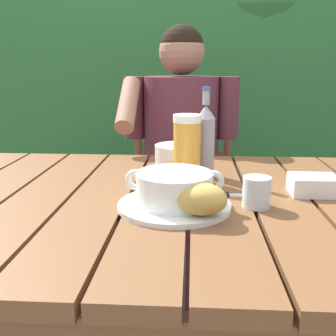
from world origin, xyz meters
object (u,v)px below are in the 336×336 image
object	(u,v)px
water_glass_small	(257,192)
butter_tub	(313,185)
person_eating	(180,150)
beer_bottle	(205,139)
serving_plate	(174,205)
bread_roll	(200,199)
chair_near_diner	(182,191)
soup_bowl	(174,187)
beer_glass	(187,148)
table_knife	(228,195)
diner_bowl	(178,154)

from	to	relation	value
water_glass_small	butter_tub	distance (m)	0.19
person_eating	butter_tub	xyz separation A→B (m)	(0.37, -0.67, 0.05)
person_eating	beer_bottle	distance (m)	0.54
butter_tub	person_eating	bearing A→B (deg)	118.43
person_eating	butter_tub	size ratio (longest dim) A/B	10.55
beer_bottle	butter_tub	size ratio (longest dim) A/B	2.23
serving_plate	bread_roll	xyz separation A→B (m)	(0.06, -0.07, 0.04)
chair_near_diner	water_glass_small	distance (m)	1.05
chair_near_diner	water_glass_small	xyz separation A→B (m)	(0.20, -0.98, 0.31)
chair_near_diner	person_eating	size ratio (longest dim) A/B	0.79
serving_plate	butter_tub	world-z (taller)	butter_tub
person_eating	serving_plate	world-z (taller)	person_eating
soup_bowl	beer_glass	world-z (taller)	beer_glass
serving_plate	beer_bottle	bearing A→B (deg)	74.93
butter_tub	table_knife	world-z (taller)	butter_tub
person_eating	soup_bowl	xyz separation A→B (m)	(0.01, -0.80, 0.08)
chair_near_diner	person_eating	bearing A→B (deg)	-90.80
water_glass_small	butter_tub	xyz separation A→B (m)	(0.16, 0.10, -0.01)
chair_near_diner	diner_bowl	distance (m)	0.63
diner_bowl	serving_plate	bearing A→B (deg)	-88.75
serving_plate	soup_bowl	world-z (taller)	soup_bowl
beer_bottle	bread_roll	bearing A→B (deg)	-93.23
soup_bowl	beer_bottle	world-z (taller)	beer_bottle
serving_plate	beer_glass	world-z (taller)	beer_glass
bread_roll	butter_tub	size ratio (longest dim) A/B	1.17
chair_near_diner	beer_glass	size ratio (longest dim) A/B	5.22
diner_bowl	water_glass_small	bearing A→B (deg)	-65.01
bread_roll	butter_tub	bearing A→B (deg)	33.09
person_eating	beer_bottle	world-z (taller)	person_eating
beer_glass	water_glass_small	distance (m)	0.28
person_eating	beer_glass	size ratio (longest dim) A/B	6.58
soup_bowl	table_knife	xyz separation A→B (m)	(0.13, 0.09, -0.05)
chair_near_diner	serving_plate	world-z (taller)	chair_near_diner
soup_bowl	butter_tub	bearing A→B (deg)	19.50
beer_glass	butter_tub	bearing A→B (deg)	-18.31
beer_glass	beer_bottle	bearing A→B (deg)	46.21
beer_glass	water_glass_small	size ratio (longest dim) A/B	2.63
person_eating	diner_bowl	world-z (taller)	person_eating
beer_glass	bread_roll	bearing A→B (deg)	-83.72
serving_plate	butter_tub	xyz separation A→B (m)	(0.35, 0.12, 0.02)
person_eating	diner_bowl	size ratio (longest dim) A/B	8.03
chair_near_diner	table_knife	size ratio (longest dim) A/B	5.91
butter_tub	table_knife	size ratio (longest dim) A/B	0.71
butter_tub	diner_bowl	size ratio (longest dim) A/B	0.76
bread_roll	beer_glass	distance (m)	0.31
bread_roll	beer_bottle	size ratio (longest dim) A/B	0.53
chair_near_diner	butter_tub	distance (m)	0.99
person_eating	water_glass_small	bearing A→B (deg)	-75.33
beer_bottle	diner_bowl	size ratio (longest dim) A/B	1.70
chair_near_diner	table_knife	distance (m)	0.96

